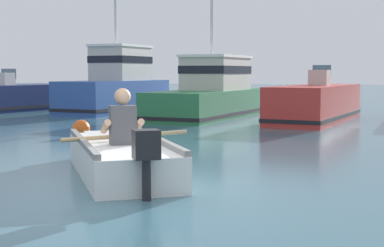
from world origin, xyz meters
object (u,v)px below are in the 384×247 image
at_px(rowboat_with_person, 120,156).
at_px(moored_boat_red, 316,104).
at_px(moored_boat_green, 212,94).
at_px(moored_boat_blue, 116,87).
at_px(mooring_buoy, 81,129).

bearing_deg(rowboat_with_person, moored_boat_red, 79.41).
bearing_deg(moored_boat_green, rowboat_with_person, -81.94).
height_order(rowboat_with_person, moored_boat_blue, moored_boat_blue).
height_order(moored_boat_green, mooring_buoy, moored_boat_green).
relative_size(rowboat_with_person, moored_boat_red, 0.65).
distance_m(moored_boat_blue, moored_boat_green, 3.96).
xyz_separation_m(moored_boat_red, mooring_buoy, (-4.45, -5.57, -0.30)).
relative_size(moored_boat_green, moored_boat_red, 1.18).
relative_size(moored_boat_blue, moored_boat_red, 0.99).
bearing_deg(moored_boat_green, moored_boat_blue, 162.33).
bearing_deg(mooring_buoy, moored_boat_blue, 108.68).
relative_size(moored_boat_blue, moored_boat_green, 0.84).
distance_m(rowboat_with_person, moored_boat_green, 10.55).
xyz_separation_m(rowboat_with_person, moored_boat_red, (1.79, 9.55, 0.24)).
bearing_deg(mooring_buoy, rowboat_with_person, -56.25).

